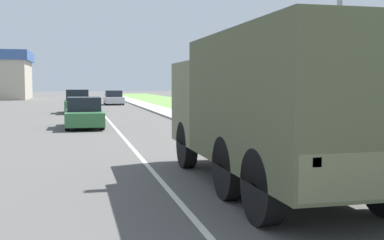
% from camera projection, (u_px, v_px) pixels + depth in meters
% --- Properties ---
extents(ground_plane, '(180.00, 180.00, 0.00)m').
position_uv_depth(ground_plane, '(99.00, 110.00, 38.68)').
color(ground_plane, '#565451').
extents(lane_centre_stripe, '(0.12, 120.00, 0.00)m').
position_uv_depth(lane_centre_stripe, '(99.00, 110.00, 38.68)').
color(lane_centre_stripe, silver).
rests_on(lane_centre_stripe, ground).
extents(sidewalk_right, '(1.80, 120.00, 0.12)m').
position_uv_depth(sidewalk_right, '(155.00, 108.00, 39.72)').
color(sidewalk_right, '#ADAAA3').
rests_on(sidewalk_right, ground).
extents(grass_strip_right, '(7.00, 120.00, 0.02)m').
position_uv_depth(grass_strip_right, '(206.00, 108.00, 40.74)').
color(grass_strip_right, '#6B9347').
rests_on(grass_strip_right, ground).
extents(military_truck, '(2.40, 7.57, 3.02)m').
position_uv_depth(military_truck, '(270.00, 104.00, 9.47)').
color(military_truck, '#606647').
rests_on(military_truck, ground).
extents(car_nearest_ahead, '(1.74, 4.34, 1.45)m').
position_uv_depth(car_nearest_ahead, '(84.00, 114.00, 22.92)').
color(car_nearest_ahead, '#336B3D').
rests_on(car_nearest_ahead, ground).
extents(car_second_ahead, '(1.73, 4.19, 1.67)m').
position_uv_depth(car_second_ahead, '(77.00, 103.00, 34.23)').
color(car_second_ahead, '#336B3D').
rests_on(car_second_ahead, ground).
extents(car_third_ahead, '(1.82, 3.95, 1.41)m').
position_uv_depth(car_third_ahead, '(114.00, 98.00, 47.73)').
color(car_third_ahead, '#B7BABF').
rests_on(car_third_ahead, ground).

